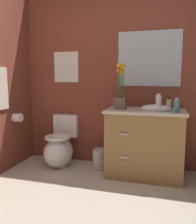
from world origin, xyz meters
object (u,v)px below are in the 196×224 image
object	(u,v)px
vanity_cabinet	(145,142)
toilet_paper_roll	(18,118)
lotion_bottle	(169,104)
soap_bottle	(177,106)
trash_bin	(99,159)
toilet	(60,148)
wall_poster	(66,67)
hand_wash_bottle	(159,103)
flower_vase	(120,93)
wall_mirror	(149,59)

from	to	relation	value
vanity_cabinet	toilet_paper_roll	world-z (taller)	vanity_cabinet
lotion_bottle	soap_bottle	bearing A→B (deg)	-72.37
soap_bottle	trash_bin	distance (m)	1.22
toilet	lotion_bottle	distance (m)	1.56
wall_poster	toilet_paper_roll	distance (m)	0.97
vanity_cabinet	trash_bin	bearing A→B (deg)	175.04
hand_wash_bottle	trash_bin	world-z (taller)	hand_wash_bottle
lotion_bottle	toilet_paper_roll	world-z (taller)	lotion_bottle
soap_bottle	toilet_paper_roll	size ratio (longest dim) A/B	1.46
flower_vase	wall_mirror	distance (m)	0.61
wall_poster	toilet_paper_roll	bearing A→B (deg)	-138.06
lotion_bottle	toilet	bearing A→B (deg)	-176.34
lotion_bottle	wall_mirror	world-z (taller)	wall_mirror
hand_wash_bottle	trash_bin	size ratio (longest dim) A/B	0.75
vanity_cabinet	wall_poster	xyz separation A→B (m)	(-1.16, 0.29, 0.93)
trash_bin	wall_mirror	xyz separation A→B (m)	(0.59, 0.24, 1.31)
trash_bin	toilet_paper_roll	world-z (taller)	toilet_paper_roll
vanity_cabinet	hand_wash_bottle	bearing A→B (deg)	-21.10
hand_wash_bottle	flower_vase	bearing A→B (deg)	175.54
toilet	soap_bottle	xyz separation A→B (m)	(1.50, -0.16, 0.65)
vanity_cabinet	flower_vase	world-z (taller)	flower_vase
wall_poster	wall_mirror	size ratio (longest dim) A/B	0.53
toilet	vanity_cabinet	size ratio (longest dim) A/B	0.69
lotion_bottle	vanity_cabinet	bearing A→B (deg)	-155.97
toilet	hand_wash_bottle	world-z (taller)	hand_wash_bottle
wall_mirror	flower_vase	bearing A→B (deg)	-134.24
vanity_cabinet	wall_mirror	size ratio (longest dim) A/B	1.26
wall_mirror	toilet_paper_roll	distance (m)	1.90
lotion_bottle	hand_wash_bottle	distance (m)	0.21
flower_vase	wall_poster	bearing A→B (deg)	159.61
soap_bottle	toilet_paper_roll	distance (m)	2.03
soap_bottle	hand_wash_bottle	bearing A→B (deg)	158.15
flower_vase	soap_bottle	xyz separation A→B (m)	(0.65, -0.11, -0.13)
toilet	trash_bin	xyz separation A→B (m)	(0.56, 0.03, -0.11)
flower_vase	lotion_bottle	size ratio (longest dim) A/B	3.79
toilet	lotion_bottle	xyz separation A→B (m)	(1.42, 0.09, 0.65)
lotion_bottle	wall_poster	distance (m)	1.51
lotion_bottle	wall_mirror	bearing A→B (deg)	146.44
flower_vase	lotion_bottle	world-z (taller)	flower_vase
toilet	soap_bottle	distance (m)	1.65
flower_vase	soap_bottle	size ratio (longest dim) A/B	3.47
toilet	trash_bin	size ratio (longest dim) A/B	2.54
vanity_cabinet	toilet	bearing A→B (deg)	178.69
lotion_bottle	wall_mirror	size ratio (longest dim) A/B	0.18
wall_mirror	toilet_paper_roll	size ratio (longest dim) A/B	7.27
vanity_cabinet	wall_poster	size ratio (longest dim) A/B	2.36
hand_wash_bottle	toilet_paper_roll	world-z (taller)	hand_wash_bottle
lotion_bottle	toilet_paper_roll	size ratio (longest dim) A/B	1.34
flower_vase	hand_wash_bottle	bearing A→B (deg)	-4.46
toilet	flower_vase	bearing A→B (deg)	-3.21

